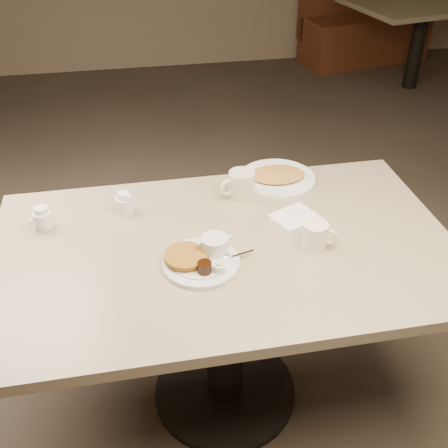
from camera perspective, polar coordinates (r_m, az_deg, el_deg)
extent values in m
cube|color=#4C3F33|center=(2.28, 0.10, -17.58)|extent=(7.00, 8.00, 0.02)
cube|color=tan|center=(1.75, 0.12, -2.78)|extent=(1.50, 0.90, 0.04)
cylinder|color=black|center=(1.99, 0.11, -10.86)|extent=(0.14, 0.14, 0.69)
cylinder|color=black|center=(2.26, 0.10, -17.20)|extent=(0.56, 0.56, 0.03)
cylinder|color=silver|center=(1.66, -2.45, -4.15)|extent=(0.27, 0.27, 0.01)
cylinder|color=silver|center=(1.65, -2.46, -3.89)|extent=(0.20, 0.20, 0.00)
cylinder|color=#905C19|center=(1.66, -3.96, -3.59)|extent=(0.15, 0.15, 0.01)
cylinder|color=#905C19|center=(1.65, -4.08, -3.38)|extent=(0.15, 0.15, 0.01)
cylinder|color=silver|center=(1.67, -1.00, -2.24)|extent=(0.10, 0.10, 0.05)
cube|color=silver|center=(1.65, -2.67, -2.08)|extent=(0.02, 0.01, 0.01)
cube|color=silver|center=(1.67, 0.63, -1.45)|extent=(0.02, 0.01, 0.01)
ellipsoid|color=silver|center=(1.66, -1.39, -1.88)|extent=(0.04, 0.04, 0.03)
ellipsoid|color=silver|center=(1.66, -0.56, -1.93)|extent=(0.04, 0.04, 0.02)
cylinder|color=black|center=(1.60, -2.07, -4.65)|extent=(0.05, 0.05, 0.04)
cylinder|color=silver|center=(1.61, -0.51, -4.68)|extent=(0.04, 0.04, 0.03)
ellipsoid|color=beige|center=(1.60, -0.51, -4.29)|extent=(0.03, 0.03, 0.02)
cube|color=silver|center=(1.68, 1.73, -3.24)|extent=(0.09, 0.03, 0.00)
ellipsoid|color=silver|center=(1.67, 0.12, -3.39)|extent=(0.03, 0.02, 0.01)
cylinder|color=white|center=(1.73, 9.62, -1.23)|extent=(0.10, 0.10, 0.09)
cylinder|color=#2B2521|center=(1.71, 9.75, -0.15)|extent=(0.08, 0.08, 0.01)
torus|color=white|center=(1.73, 11.11, -1.35)|extent=(0.06, 0.03, 0.06)
cube|color=white|center=(1.87, 7.48, 0.64)|extent=(0.18, 0.17, 0.02)
cylinder|color=beige|center=(1.96, 1.87, 4.22)|extent=(0.11, 0.11, 0.10)
torus|color=beige|center=(1.94, 0.47, 3.90)|extent=(0.07, 0.03, 0.07)
cylinder|color=white|center=(1.90, -18.69, 0.39)|extent=(0.07, 0.07, 0.06)
cylinder|color=white|center=(1.88, -18.91, 1.39)|extent=(0.05, 0.05, 0.02)
cone|color=white|center=(1.89, -18.28, 1.56)|extent=(0.03, 0.03, 0.02)
torus|color=white|center=(1.89, -19.55, 0.13)|extent=(0.04, 0.03, 0.04)
cylinder|color=white|center=(1.91, -10.50, 1.97)|extent=(0.08, 0.08, 0.06)
cylinder|color=white|center=(1.89, -10.63, 2.99)|extent=(0.05, 0.05, 0.02)
cone|color=white|center=(1.88, -10.15, 2.64)|extent=(0.03, 0.03, 0.02)
torus|color=white|center=(1.93, -11.13, 2.43)|extent=(0.03, 0.04, 0.04)
cylinder|color=white|center=(2.09, 5.67, 4.85)|extent=(0.30, 0.30, 0.01)
ellipsoid|color=#BE8137|center=(2.08, 5.70, 5.26)|extent=(0.22, 0.16, 0.02)
cube|color=#5D2B17|center=(5.89, 14.65, 18.52)|extent=(1.32, 0.70, 0.45)
cube|color=gray|center=(5.17, 20.65, 21.11)|extent=(1.39, 1.06, 0.04)
cylinder|color=black|center=(5.26, 19.78, 17.20)|extent=(0.15, 0.15, 0.71)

